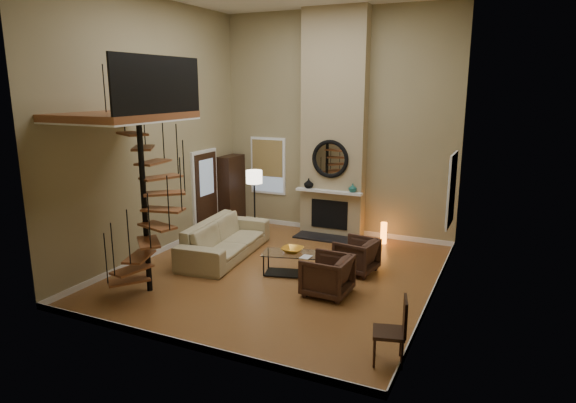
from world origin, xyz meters
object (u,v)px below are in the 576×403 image
at_px(hutch, 232,190).
at_px(sofa, 225,239).
at_px(armchair_far, 331,276).
at_px(floor_lamp, 254,182).
at_px(side_chair, 395,327).
at_px(accent_lamp, 384,233).
at_px(armchair_near, 360,256).
at_px(coffee_table, 291,261).

xyz_separation_m(hutch, sofa, (1.24, -2.36, -0.55)).
distance_m(armchair_far, floor_lamp, 3.91).
bearing_deg(armchair_far, floor_lamp, -128.21).
bearing_deg(sofa, side_chair, -128.52).
bearing_deg(hutch, floor_lamp, -37.88).
distance_m(floor_lamp, accent_lamp, 3.34).
bearing_deg(side_chair, armchair_near, 114.99).
bearing_deg(armchair_far, armchair_near, 175.26).
xyz_separation_m(armchair_far, coffee_table, (-1.06, 0.61, -0.07)).
distance_m(armchair_near, side_chair, 3.37).
bearing_deg(hutch, armchair_far, -39.50).
distance_m(armchair_near, accent_lamp, 2.13).
xyz_separation_m(sofa, accent_lamp, (2.97, 2.36, -0.15)).
bearing_deg(hutch, coffee_table, -42.33).
height_order(armchair_near, accent_lamp, armchair_near).
bearing_deg(armchair_near, accent_lamp, -169.88).
distance_m(accent_lamp, side_chair, 5.39).
bearing_deg(armchair_far, sofa, -107.70).
bearing_deg(armchair_near, side_chair, 33.88).
bearing_deg(armchair_near, armchair_far, 2.19).
relative_size(coffee_table, side_chair, 1.32).
bearing_deg(sofa, accent_lamp, -57.66).
xyz_separation_m(floor_lamp, side_chair, (4.45, -4.22, -0.89)).
relative_size(hutch, coffee_table, 1.49).
bearing_deg(side_chair, sofa, 147.61).
bearing_deg(sofa, floor_lamp, -5.67).
distance_m(armchair_near, armchair_far, 1.27).
relative_size(armchair_far, side_chair, 0.88).
bearing_deg(floor_lamp, coffee_table, -45.03).
bearing_deg(armchair_far, accent_lamp, -179.77).
xyz_separation_m(hutch, armchair_near, (4.26, -2.13, -0.60)).
distance_m(sofa, accent_lamp, 3.80).
distance_m(armchair_near, coffee_table, 1.37).
height_order(accent_lamp, side_chair, side_chair).
bearing_deg(sofa, armchair_far, -115.79).
xyz_separation_m(hutch, floor_lamp, (1.23, -0.96, 0.46)).
height_order(hutch, armchair_far, hutch).
bearing_deg(floor_lamp, armchair_near, -21.15).
relative_size(coffee_table, accent_lamp, 2.34).
bearing_deg(sofa, coffee_table, -109.03).
height_order(sofa, armchair_far, sofa).
distance_m(coffee_table, accent_lamp, 3.01).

